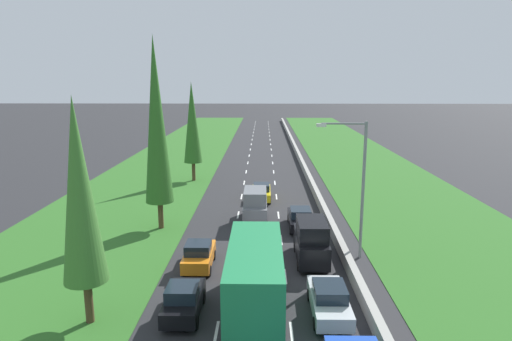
{
  "coord_description": "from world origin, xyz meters",
  "views": [
    {
      "loc": [
        0.4,
        -3.2,
        11.55
      ],
      "look_at": [
        -0.5,
        51.13,
        0.15
      ],
      "focal_mm": 30.57,
      "sensor_mm": 36.0,
      "label": 1
    }
  ],
  "objects": [
    {
      "name": "lane_markings",
      "position": [
        0.0,
        60.0,
        0.01
      ],
      "size": [
        3.64,
        116.0,
        0.01
      ],
      "color": "white",
      "rests_on": "ground"
    },
    {
      "name": "poplar_tree_third",
      "position": [
        -7.64,
        45.94,
        6.72
      ],
      "size": [
        2.08,
        2.08,
        11.35
      ],
      "color": "#4C3823",
      "rests_on": "ground"
    },
    {
      "name": "black_van_right_lane",
      "position": [
        3.5,
        23.24,
        1.4
      ],
      "size": [
        1.96,
        4.9,
        2.82
      ],
      "color": "black",
      "rests_on": "ground"
    },
    {
      "name": "yellow_sedan_centre_lane",
      "position": [
        0.24,
        37.84,
        0.81
      ],
      "size": [
        1.82,
        4.5,
        1.64
      ],
      "color": "yellow",
      "rests_on": "ground"
    },
    {
      "name": "green_box_truck_centre_lane",
      "position": [
        0.05,
        16.08,
        2.18
      ],
      "size": [
        2.46,
        9.4,
        4.18
      ],
      "color": "black",
      "rests_on": "ground"
    },
    {
      "name": "poplar_tree_nearest",
      "position": [
        -7.95,
        15.83,
        6.51
      ],
      "size": [
        2.07,
        2.07,
        10.91
      ],
      "color": "#4C3823",
      "rests_on": "ground"
    },
    {
      "name": "orange_hatchback_left_lane",
      "position": [
        -3.58,
        22.17,
        0.84
      ],
      "size": [
        1.74,
        3.9,
        1.72
      ],
      "color": "orange",
      "rests_on": "ground"
    },
    {
      "name": "ground_plane",
      "position": [
        0.0,
        60.0,
        0.0
      ],
      "size": [
        300.0,
        300.0,
        0.0
      ],
      "primitive_type": "plane",
      "color": "#28282B",
      "rests_on": "ground"
    },
    {
      "name": "grass_verge_right",
      "position": [
        14.35,
        60.0,
        0.02
      ],
      "size": [
        14.0,
        140.0,
        0.04
      ],
      "primitive_type": "cube",
      "color": "#2D6623",
      "rests_on": "ground"
    },
    {
      "name": "black_sedan_right_lane",
      "position": [
        3.34,
        29.62,
        0.81
      ],
      "size": [
        1.82,
        4.5,
        1.64
      ],
      "color": "black",
      "rests_on": "ground"
    },
    {
      "name": "poplar_tree_second",
      "position": [
        -7.64,
        29.44,
        8.46
      ],
      "size": [
        2.17,
        2.17,
        14.81
      ],
      "color": "#4C3823",
      "rests_on": "ground"
    },
    {
      "name": "grass_verge_left",
      "position": [
        -12.65,
        60.0,
        0.02
      ],
      "size": [
        14.0,
        140.0,
        0.04
      ],
      "primitive_type": "cube",
      "color": "#2D6623",
      "rests_on": "ground"
    },
    {
      "name": "grey_van_centre_lane",
      "position": [
        -0.23,
        31.08,
        1.4
      ],
      "size": [
        1.96,
        4.9,
        2.82
      ],
      "color": "slate",
      "rests_on": "ground"
    },
    {
      "name": "black_hatchback_left_lane",
      "position": [
        -3.51,
        16.5,
        0.84
      ],
      "size": [
        1.74,
        3.9,
        1.72
      ],
      "color": "black",
      "rests_on": "ground"
    },
    {
      "name": "silver_sedan_right_lane",
      "position": [
        3.7,
        16.71,
        0.81
      ],
      "size": [
        1.82,
        4.5,
        1.64
      ],
      "color": "silver",
      "rests_on": "ground"
    },
    {
      "name": "median_barrier",
      "position": [
        5.7,
        60.0,
        0.42
      ],
      "size": [
        0.44,
        120.0,
        0.85
      ],
      "primitive_type": "cube",
      "color": "#9E9B93",
      "rests_on": "ground"
    },
    {
      "name": "silver_sedan_centre_lane",
      "position": [
        0.21,
        24.99,
        0.81
      ],
      "size": [
        1.82,
        4.5,
        1.64
      ],
      "color": "silver",
      "rests_on": "ground"
    },
    {
      "name": "street_light_mast",
      "position": [
        6.47,
        23.97,
        5.23
      ],
      "size": [
        3.2,
        0.28,
        9.0
      ],
      "color": "gray",
      "rests_on": "ground"
    }
  ]
}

